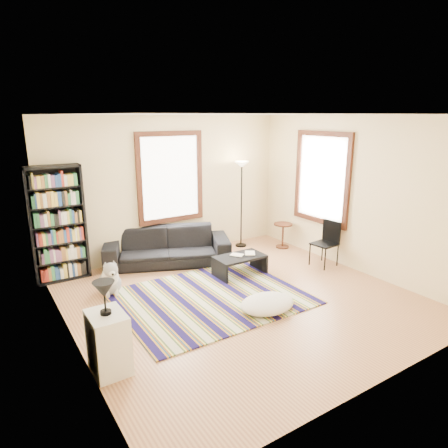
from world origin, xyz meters
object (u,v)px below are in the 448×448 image
floor_cushion (267,304)px  folding_chair (324,244)px  sofa (167,246)px  white_cabinet (108,342)px  coffee_table (240,265)px  bookshelf (57,224)px  dog (109,277)px  floor_lamp (241,205)px  side_table (283,236)px

floor_cushion → folding_chair: 2.25m
sofa → white_cabinet: bearing=-103.0°
coffee_table → floor_cushion: bearing=-108.1°
bookshelf → dog: 1.35m
coffee_table → white_cabinet: 3.21m
floor_lamp → sofa: bearing=-176.8°
bookshelf → side_table: (4.40, -0.75, -0.73)m
floor_cushion → floor_lamp: 3.14m
floor_lamp → folding_chair: 2.00m
bookshelf → white_cabinet: 3.10m
coffee_table → folding_chair: folding_chair is taller
floor_lamp → side_table: 1.12m
sofa → folding_chair: folding_chair is taller
coffee_table → white_cabinet: size_ratio=1.29×
coffee_table → white_cabinet: white_cabinet is taller
dog → sofa: bearing=34.4°
bookshelf → floor_cushion: bearing=-51.3°
bookshelf → dog: bearing=-63.4°
bookshelf → coffee_table: (2.73, -1.52, -0.82)m
coffee_table → floor_lamp: bearing=54.3°
folding_chair → white_cabinet: (-4.45, -1.03, -0.08)m
sofa → floor_lamp: (1.81, 0.10, 0.58)m
coffee_table → dog: size_ratio=1.55×
sofa → dog: (-1.38, -0.75, -0.05)m
floor_cushion → sofa: bearing=98.8°
coffee_table → side_table: 1.84m
folding_chair → dog: 3.96m
floor_lamp → dog: 3.36m
white_cabinet → floor_cushion: bearing=3.5°
floor_lamp → white_cabinet: 4.79m
side_table → floor_lamp: bearing=140.4°
floor_cushion → dog: dog is taller
floor_cushion → white_cabinet: size_ratio=1.23×
coffee_table → folding_chair: size_ratio=1.05×
floor_lamp → white_cabinet: size_ratio=2.66×
folding_chair → white_cabinet: folding_chair is taller
floor_lamp → folding_chair: floor_lamp is taller
floor_lamp → dog: size_ratio=3.20×
side_table → dog: 3.89m
side_table → dog: bearing=-176.0°
sofa → coffee_table: (0.84, -1.25, -0.17)m
floor_cushion → white_cabinet: 2.41m
coffee_table → floor_cushion: (-0.44, -1.34, -0.07)m
coffee_table → floor_cushion: size_ratio=1.05×
sofa → dog: size_ratio=4.06×
coffee_table → dog: (-2.21, 0.50, 0.11)m
floor_cushion → side_table: side_table is taller
floor_cushion → coffee_table: bearing=71.9°
floor_lamp → coffee_table: bearing=-125.7°
bookshelf → floor_lamp: bookshelf is taller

